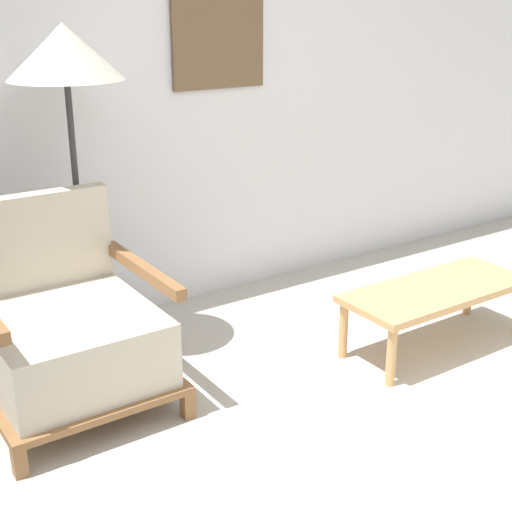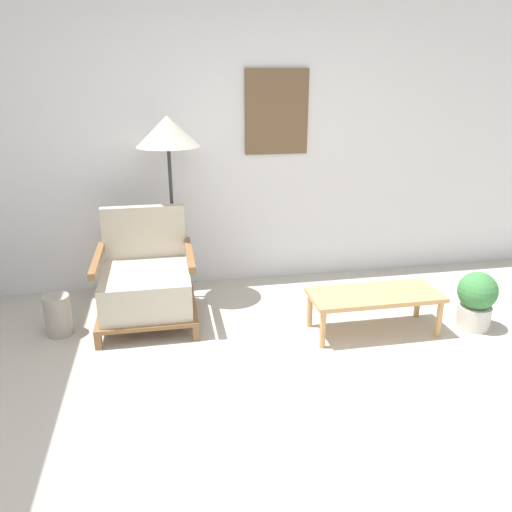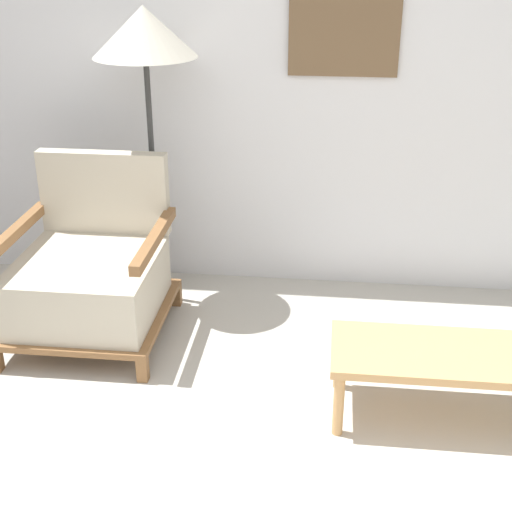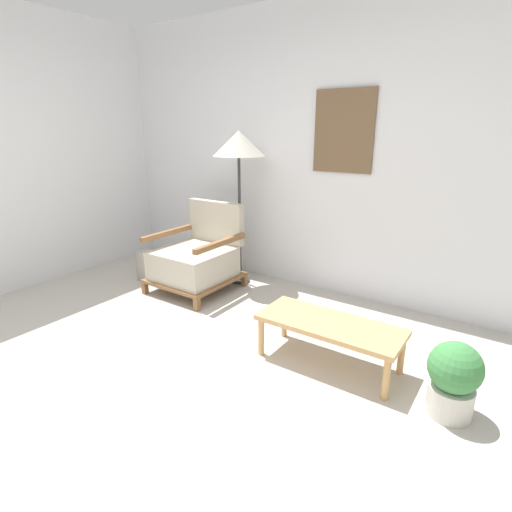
% 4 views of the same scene
% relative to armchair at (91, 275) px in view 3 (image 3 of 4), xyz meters
% --- Properties ---
extents(wall_back, '(8.00, 0.09, 2.70)m').
position_rel_armchair_xyz_m(wall_back, '(0.90, 0.75, 1.03)').
color(wall_back, silver).
rests_on(wall_back, ground_plane).
extents(armchair, '(0.75, 0.78, 0.86)m').
position_rel_armchair_xyz_m(armchair, '(0.00, 0.00, 0.00)').
color(armchair, brown).
rests_on(armchair, ground_plane).
extents(floor_lamp, '(0.51, 0.51, 1.56)m').
position_rel_armchair_xyz_m(floor_lamp, '(0.24, 0.41, 1.08)').
color(floor_lamp, '#2D2D2D').
rests_on(floor_lamp, ground_plane).
extents(coffee_table, '(0.98, 0.41, 0.32)m').
position_rel_armchair_xyz_m(coffee_table, '(1.69, -0.51, -0.04)').
color(coffee_table, tan).
rests_on(coffee_table, ground_plane).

